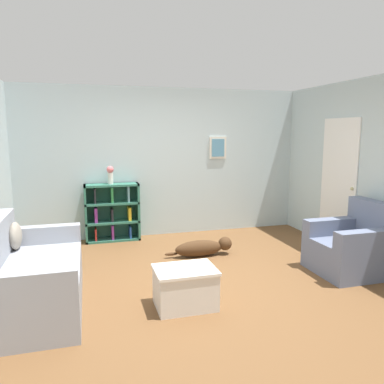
# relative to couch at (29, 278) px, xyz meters

# --- Properties ---
(ground_plane) EXTENTS (14.00, 14.00, 0.00)m
(ground_plane) POSITION_rel_couch_xyz_m (1.96, 0.25, -0.32)
(ground_plane) COLOR brown
(wall_back) EXTENTS (5.60, 0.13, 2.60)m
(wall_back) POSITION_rel_couch_xyz_m (1.97, 2.50, 0.98)
(wall_back) COLOR silver
(wall_back) RESTS_ON ground_plane
(wall_right) EXTENTS (0.16, 5.00, 2.60)m
(wall_right) POSITION_rel_couch_xyz_m (4.51, 0.27, 0.97)
(wall_right) COLOR silver
(wall_right) RESTS_ON ground_plane
(couch) EXTENTS (0.93, 1.78, 0.91)m
(couch) POSITION_rel_couch_xyz_m (0.00, 0.00, 0.00)
(couch) COLOR #9399A3
(couch) RESTS_ON ground_plane
(bookshelf) EXTENTS (0.91, 0.29, 0.98)m
(bookshelf) POSITION_rel_couch_xyz_m (1.02, 2.31, 0.16)
(bookshelf) COLOR #2D6B56
(bookshelf) RESTS_ON ground_plane
(recliner_chair) EXTENTS (0.91, 0.85, 0.94)m
(recliner_chair) POSITION_rel_couch_xyz_m (3.97, -0.06, 0.02)
(recliner_chair) COLOR slate
(recliner_chair) RESTS_ON ground_plane
(coffee_table) EXTENTS (0.64, 0.48, 0.42)m
(coffee_table) POSITION_rel_couch_xyz_m (1.58, -0.42, -0.10)
(coffee_table) COLOR silver
(coffee_table) RESTS_ON ground_plane
(dog) EXTENTS (1.03, 0.22, 0.27)m
(dog) POSITION_rel_couch_xyz_m (2.26, 1.08, -0.20)
(dog) COLOR #472D19
(dog) RESTS_ON ground_plane
(vase) EXTENTS (0.12, 0.12, 0.30)m
(vase) POSITION_rel_couch_xyz_m (1.01, 2.29, 0.82)
(vase) COLOR silver
(vase) RESTS_ON bookshelf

